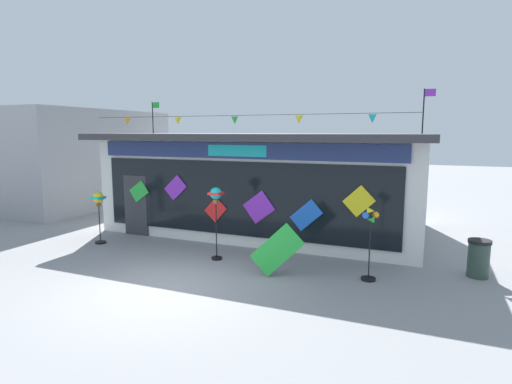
{
  "coord_description": "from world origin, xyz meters",
  "views": [
    {
      "loc": [
        5.26,
        -7.29,
        3.42
      ],
      "look_at": [
        0.67,
        3.66,
        1.71
      ],
      "focal_mm": 29.13,
      "sensor_mm": 36.0,
      "label": 1
    }
  ],
  "objects_px": {
    "wind_spinner_far_left": "(99,204)",
    "display_kite_on_ground": "(277,250)",
    "kite_shop_building": "(269,181)",
    "wind_spinner_center_left": "(370,237)",
    "wind_spinner_left": "(216,201)",
    "trash_bin": "(479,258)"
  },
  "relations": [
    {
      "from": "wind_spinner_far_left",
      "to": "trash_bin",
      "type": "relative_size",
      "value": 1.76
    },
    {
      "from": "wind_spinner_left",
      "to": "wind_spinner_far_left",
      "type": "bearing_deg",
      "value": 179.18
    },
    {
      "from": "wind_spinner_left",
      "to": "trash_bin",
      "type": "bearing_deg",
      "value": 10.48
    },
    {
      "from": "wind_spinner_far_left",
      "to": "display_kite_on_ground",
      "type": "bearing_deg",
      "value": -6.2
    },
    {
      "from": "wind_spinner_center_left",
      "to": "display_kite_on_ground",
      "type": "height_order",
      "value": "wind_spinner_center_left"
    },
    {
      "from": "wind_spinner_far_left",
      "to": "display_kite_on_ground",
      "type": "distance_m",
      "value": 6.13
    },
    {
      "from": "trash_bin",
      "to": "kite_shop_building",
      "type": "bearing_deg",
      "value": 156.0
    },
    {
      "from": "wind_spinner_far_left",
      "to": "wind_spinner_left",
      "type": "distance_m",
      "value": 4.13
    },
    {
      "from": "wind_spinner_far_left",
      "to": "trash_bin",
      "type": "height_order",
      "value": "wind_spinner_far_left"
    },
    {
      "from": "display_kite_on_ground",
      "to": "trash_bin",
      "type": "bearing_deg",
      "value": 21.87
    },
    {
      "from": "wind_spinner_far_left",
      "to": "wind_spinner_center_left",
      "type": "relative_size",
      "value": 0.92
    },
    {
      "from": "kite_shop_building",
      "to": "display_kite_on_ground",
      "type": "bearing_deg",
      "value": -66.91
    },
    {
      "from": "wind_spinner_left",
      "to": "trash_bin",
      "type": "height_order",
      "value": "wind_spinner_left"
    },
    {
      "from": "kite_shop_building",
      "to": "display_kite_on_ground",
      "type": "distance_m",
      "value": 5.15
    },
    {
      "from": "wind_spinner_center_left",
      "to": "display_kite_on_ground",
      "type": "xyz_separation_m",
      "value": [
        -2.07,
        -0.53,
        -0.4
      ]
    },
    {
      "from": "wind_spinner_center_left",
      "to": "display_kite_on_ground",
      "type": "bearing_deg",
      "value": -165.76
    },
    {
      "from": "display_kite_on_ground",
      "to": "wind_spinner_far_left",
      "type": "bearing_deg",
      "value": 173.8
    },
    {
      "from": "kite_shop_building",
      "to": "wind_spinner_left",
      "type": "distance_m",
      "value": 4.04
    },
    {
      "from": "kite_shop_building",
      "to": "wind_spinner_far_left",
      "type": "height_order",
      "value": "kite_shop_building"
    },
    {
      "from": "trash_bin",
      "to": "wind_spinner_far_left",
      "type": "bearing_deg",
      "value": -173.9
    },
    {
      "from": "kite_shop_building",
      "to": "trash_bin",
      "type": "height_order",
      "value": "kite_shop_building"
    },
    {
      "from": "kite_shop_building",
      "to": "trash_bin",
      "type": "bearing_deg",
      "value": -24.0
    }
  ]
}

